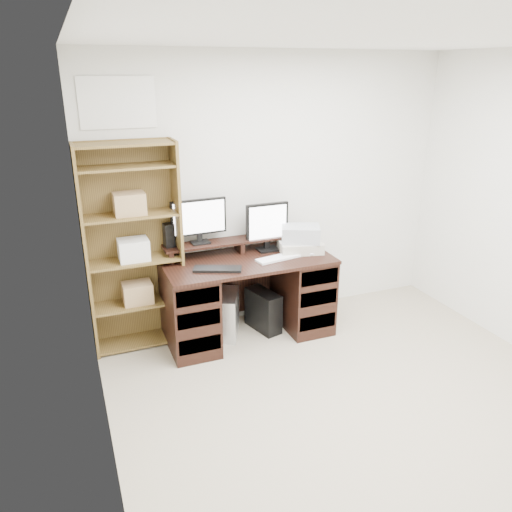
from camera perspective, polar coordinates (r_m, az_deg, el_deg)
room at (r=3.09m, az=16.75°, el=-0.73°), size 3.54×4.04×2.54m
desk at (r=4.57m, az=-0.98°, el=-4.55°), size 1.50×0.70×0.75m
riser_shelf at (r=4.58m, az=-1.93°, el=1.63°), size 1.40×0.22×0.12m
monitor_wide at (r=4.44m, az=-6.55°, el=4.25°), size 0.50×0.13×0.40m
monitor_small at (r=4.58m, az=1.28°, el=3.58°), size 0.41×0.15×0.44m
speaker at (r=4.40m, az=-9.93°, el=2.35°), size 0.09×0.09×0.21m
keyboard_black at (r=4.18m, az=-4.42°, el=-1.49°), size 0.42×0.28×0.02m
keyboard_white at (r=4.42m, az=2.56°, el=-0.23°), size 0.42×0.19×0.02m
mouse at (r=4.53m, az=6.40°, el=0.30°), size 0.09×0.07×0.03m
printer at (r=4.61m, az=5.07°, el=1.11°), size 0.44×0.36×0.10m
basket at (r=4.57m, az=5.12°, el=2.55°), size 0.41×0.36×0.15m
tower_silver at (r=4.65m, az=-3.28°, el=-6.66°), size 0.33×0.45×0.41m
tower_black at (r=4.74m, az=0.83°, el=-6.23°), size 0.26×0.41×0.38m
bookshelf at (r=4.35m, az=-13.88°, el=1.05°), size 0.80×0.30×1.80m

